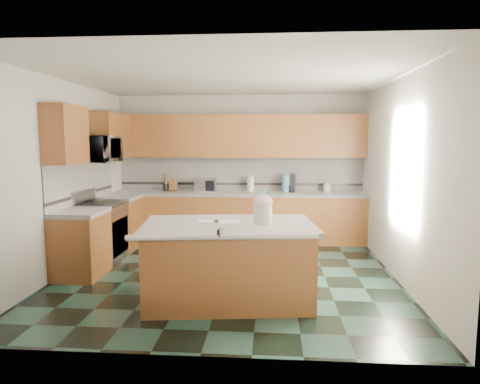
{
  "coord_description": "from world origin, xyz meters",
  "views": [
    {
      "loc": [
        0.61,
        -5.78,
        1.87
      ],
      "look_at": [
        0.15,
        0.35,
        1.12
      ],
      "focal_mm": 32.0,
      "sensor_mm": 36.0,
      "label": 1
    }
  ],
  "objects_px": {
    "island_base": "(229,265)",
    "treat_jar": "(263,214)",
    "soap_bottle_island": "(264,205)",
    "toaster_oven": "(205,185)",
    "coffee_maker": "(290,183)",
    "island_top": "(228,226)",
    "knife_block": "(173,185)"
  },
  "relations": [
    {
      "from": "soap_bottle_island",
      "to": "knife_block",
      "type": "xyz_separation_m",
      "value": [
        -1.75,
        2.86,
        -0.08
      ]
    },
    {
      "from": "island_top",
      "to": "toaster_oven",
      "type": "xyz_separation_m",
      "value": [
        -0.74,
        3.03,
        0.15
      ]
    },
    {
      "from": "island_base",
      "to": "treat_jar",
      "type": "bearing_deg",
      "value": -2.55
    },
    {
      "from": "treat_jar",
      "to": "soap_bottle_island",
      "type": "relative_size",
      "value": 0.59
    },
    {
      "from": "soap_bottle_island",
      "to": "knife_block",
      "type": "distance_m",
      "value": 3.35
    },
    {
      "from": "island_top",
      "to": "knife_block",
      "type": "relative_size",
      "value": 8.77
    },
    {
      "from": "knife_block",
      "to": "toaster_oven",
      "type": "distance_m",
      "value": 0.61
    },
    {
      "from": "island_base",
      "to": "island_top",
      "type": "relative_size",
      "value": 0.95
    },
    {
      "from": "island_base",
      "to": "toaster_oven",
      "type": "distance_m",
      "value": 3.18
    },
    {
      "from": "knife_block",
      "to": "island_top",
      "type": "bearing_deg",
      "value": -58.73
    },
    {
      "from": "knife_block",
      "to": "toaster_oven",
      "type": "bearing_deg",
      "value": 7.3
    },
    {
      "from": "knife_block",
      "to": "coffee_maker",
      "type": "height_order",
      "value": "coffee_maker"
    },
    {
      "from": "soap_bottle_island",
      "to": "coffee_maker",
      "type": "bearing_deg",
      "value": 74.02
    },
    {
      "from": "treat_jar",
      "to": "knife_block",
      "type": "distance_m",
      "value": 3.47
    },
    {
      "from": "knife_block",
      "to": "toaster_oven",
      "type": "xyz_separation_m",
      "value": [
        0.61,
        0.0,
        0.0
      ]
    },
    {
      "from": "coffee_maker",
      "to": "island_top",
      "type": "bearing_deg",
      "value": -99.26
    },
    {
      "from": "toaster_oven",
      "to": "island_base",
      "type": "bearing_deg",
      "value": -81.31
    },
    {
      "from": "island_top",
      "to": "toaster_oven",
      "type": "height_order",
      "value": "toaster_oven"
    },
    {
      "from": "island_base",
      "to": "treat_jar",
      "type": "height_order",
      "value": "treat_jar"
    },
    {
      "from": "treat_jar",
      "to": "knife_block",
      "type": "height_order",
      "value": "knife_block"
    },
    {
      "from": "toaster_oven",
      "to": "coffee_maker",
      "type": "bearing_deg",
      "value": -3.9
    },
    {
      "from": "treat_jar",
      "to": "knife_block",
      "type": "bearing_deg",
      "value": 110.13
    },
    {
      "from": "island_top",
      "to": "toaster_oven",
      "type": "relative_size",
      "value": 4.89
    },
    {
      "from": "knife_block",
      "to": "coffee_maker",
      "type": "bearing_deg",
      "value": 8.09
    },
    {
      "from": "treat_jar",
      "to": "coffee_maker",
      "type": "relative_size",
      "value": 0.67
    },
    {
      "from": "island_base",
      "to": "knife_block",
      "type": "distance_m",
      "value": 3.37
    },
    {
      "from": "island_base",
      "to": "soap_bottle_island",
      "type": "relative_size",
      "value": 4.87
    },
    {
      "from": "island_base",
      "to": "toaster_oven",
      "type": "bearing_deg",
      "value": 97.03
    },
    {
      "from": "soap_bottle_island",
      "to": "coffee_maker",
      "type": "height_order",
      "value": "soap_bottle_island"
    },
    {
      "from": "island_top",
      "to": "treat_jar",
      "type": "height_order",
      "value": "treat_jar"
    },
    {
      "from": "knife_block",
      "to": "treat_jar",
      "type": "bearing_deg",
      "value": -52.63
    },
    {
      "from": "treat_jar",
      "to": "coffee_maker",
      "type": "xyz_separation_m",
      "value": [
        0.43,
        3.03,
        0.06
      ]
    }
  ]
}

